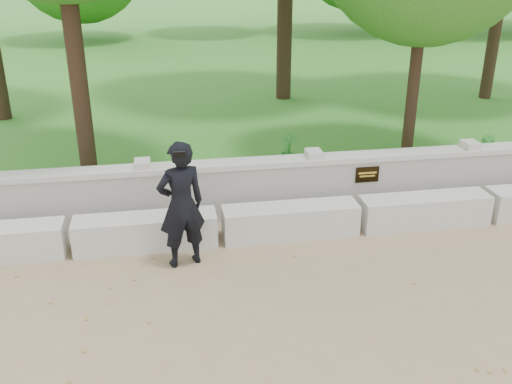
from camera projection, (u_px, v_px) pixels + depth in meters
ground at (413, 303)px, 6.51m from camera, size 80.00×80.00×0.00m
lawn at (238, 67)px, 19.16m from camera, size 40.00×22.00×0.25m
concrete_bench at (359, 216)px, 8.15m from camera, size 11.90×0.45×0.45m
parapet_wall at (345, 182)px, 8.69m from camera, size 12.50×0.35×0.90m
man_main at (181, 205)px, 7.03m from camera, size 0.69×0.63×1.65m
shrub_b at (489, 152)px, 9.73m from camera, size 0.41×0.41×0.58m
shrub_d at (288, 151)px, 9.81m from camera, size 0.44×0.43×0.59m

